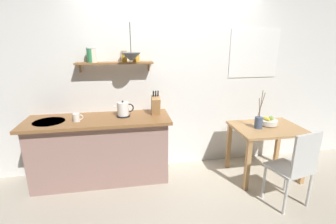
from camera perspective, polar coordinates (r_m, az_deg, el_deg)
ground_plane at (r=3.42m, az=2.48°, el=-16.60°), size 14.00×14.00×0.00m
back_wall at (r=3.57m, az=3.77°, el=8.27°), size 6.80×0.11×2.70m
kitchen_counter at (r=3.43m, az=-15.36°, el=-8.38°), size 1.83×0.63×0.89m
wall_shelf at (r=3.29m, az=-13.90°, el=11.97°), size 0.99×0.20×0.32m
dining_table at (r=3.62m, az=21.96°, el=-5.15°), size 0.90×0.69×0.73m
dining_chair_near at (r=3.12m, az=27.62°, el=-10.98°), size 0.49×0.47×0.94m
fruit_bowl at (r=3.64m, az=22.35°, el=-2.07°), size 0.25×0.25×0.13m
twig_vase at (r=3.46m, az=20.38°, el=-2.22°), size 0.11×0.11×0.52m
electric_kettle at (r=3.24m, az=-10.40°, el=0.58°), size 0.25×0.17×0.21m
knife_block at (r=3.26m, az=-2.89°, el=1.66°), size 0.11×0.19×0.33m
coffee_mug_by_sink at (r=3.21m, az=-20.56°, el=-1.22°), size 0.13×0.08×0.10m
pendant_lamp at (r=3.09m, az=-8.60°, el=12.54°), size 0.24×0.24×0.46m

